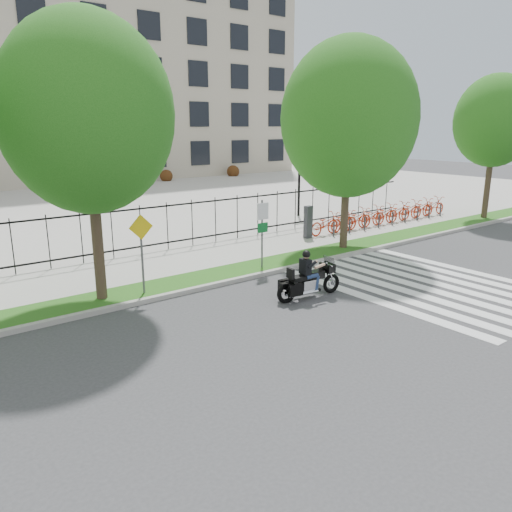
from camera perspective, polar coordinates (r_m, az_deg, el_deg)
ground at (r=14.32m, az=7.77°, el=-6.84°), size 120.00×120.00×0.00m
curb at (r=17.23m, az=-1.96°, el=-2.69°), size 60.00×0.20×0.15m
grass_verge at (r=17.90m, az=-3.55°, el=-2.05°), size 60.00×1.50×0.15m
sidewalk at (r=19.94m, az=-7.61°, el=-0.40°), size 60.00×3.50×0.15m
plaza at (r=35.95m, az=-21.96°, el=5.36°), size 80.00×34.00×0.10m
crosswalk_stripes at (r=17.91m, az=18.71°, el=-3.04°), size 5.70×8.00×0.01m
iron_fence at (r=21.19m, az=-10.10°, el=3.39°), size 30.00×0.06×2.00m
lamp_post_right at (r=28.98m, az=5.00°, el=10.65°), size 1.06×0.70×4.25m
street_tree_1 at (r=15.09m, az=-18.75°, el=15.08°), size 4.83×4.83×8.16m
street_tree_2 at (r=21.21m, az=10.57°, el=15.20°), size 5.55×5.55×8.54m
street_tree_3 at (r=30.88m, az=25.65°, el=13.73°), size 4.33×4.33×7.81m
bike_share_station at (r=27.32m, az=14.45°, el=4.66°), size 11.18×0.89×1.50m
sign_pole_regulatory at (r=18.02m, az=0.74°, el=3.55°), size 0.50×0.09×2.50m
sign_pole_warning at (r=15.60m, az=-12.95°, el=1.42°), size 0.78×0.09×2.49m
motorcycle_rider at (r=15.56m, az=6.10°, el=-2.60°), size 2.41×0.79×1.86m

